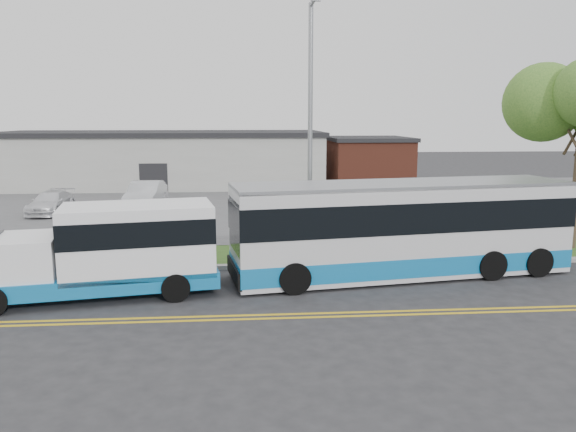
{
  "coord_description": "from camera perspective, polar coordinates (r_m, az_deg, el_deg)",
  "views": [
    {
      "loc": [
        0.41,
        -18.76,
        5.42
      ],
      "look_at": [
        2.16,
        2.93,
        1.6
      ],
      "focal_mm": 35.0,
      "sensor_mm": 36.0,
      "label": 1
    }
  ],
  "objects": [
    {
      "name": "verge",
      "position": [
        22.32,
        -5.54,
        -4.01
      ],
      "size": [
        80.0,
        3.3,
        0.1
      ],
      "primitive_type": "cube",
      "color": "#2D541C",
      "rests_on": "ground"
    },
    {
      "name": "lane_line_south",
      "position": [
        15.58,
        -5.94,
        -10.42
      ],
      "size": [
        70.0,
        0.12,
        0.01
      ],
      "primitive_type": "cube",
      "color": "gold",
      "rests_on": "ground"
    },
    {
      "name": "pedestrian",
      "position": [
        23.46,
        -13.42,
        -1.09
      ],
      "size": [
        0.81,
        0.71,
        1.87
      ],
      "primitive_type": "imported",
      "rotation": [
        0.0,
        0.0,
        3.62
      ],
      "color": "black",
      "rests_on": "verge"
    },
    {
      "name": "curb",
      "position": [
        20.57,
        -5.62,
        -5.15
      ],
      "size": [
        80.0,
        0.3,
        0.15
      ],
      "primitive_type": "cube",
      "color": "#9E9B93",
      "rests_on": "ground"
    },
    {
      "name": "streetlight_near",
      "position": [
        21.64,
        2.29,
        9.46
      ],
      "size": [
        0.35,
        1.53,
        9.5
      ],
      "color": "gray",
      "rests_on": "verge"
    },
    {
      "name": "grocery_bag_left",
      "position": [
        23.42,
        -14.16,
        -3.08
      ],
      "size": [
        0.32,
        0.32,
        0.32
      ],
      "primitive_type": "sphere",
      "color": "white",
      "rests_on": "verge"
    },
    {
      "name": "transit_bus",
      "position": [
        19.72,
        11.46,
        -1.28
      ],
      "size": [
        11.99,
        4.4,
        3.25
      ],
      "rotation": [
        0.0,
        0.0,
        0.15
      ],
      "color": "silver",
      "rests_on": "ground"
    },
    {
      "name": "parking_lot",
      "position": [
        36.16,
        -5.21,
        1.37
      ],
      "size": [
        80.0,
        25.0,
        0.1
      ],
      "primitive_type": "cube",
      "color": "#4C4C4F",
      "rests_on": "ground"
    },
    {
      "name": "grocery_bag_right",
      "position": [
        23.81,
        -12.54,
        -2.8
      ],
      "size": [
        0.32,
        0.32,
        0.32
      ],
      "primitive_type": "sphere",
      "color": "white",
      "rests_on": "verge"
    },
    {
      "name": "ground",
      "position": [
        19.53,
        -5.67,
        -6.2
      ],
      "size": [
        140.0,
        140.0,
        0.0
      ],
      "primitive_type": "plane",
      "color": "#28282B",
      "rests_on": "ground"
    },
    {
      "name": "commercial_building",
      "position": [
        46.31,
        -12.61,
        5.71
      ],
      "size": [
        25.4,
        10.4,
        4.35
      ],
      "color": "#9E9E99",
      "rests_on": "ground"
    },
    {
      "name": "brick_wing",
      "position": [
        46.01,
        8.12,
        5.54
      ],
      "size": [
        6.3,
        7.3,
        3.9
      ],
      "color": "brown",
      "rests_on": "ground"
    },
    {
      "name": "parked_car_a",
      "position": [
        34.14,
        -14.26,
        2.06
      ],
      "size": [
        1.95,
        5.01,
        1.62
      ],
      "primitive_type": "imported",
      "rotation": [
        0.0,
        0.0,
        -0.05
      ],
      "color": "silver",
      "rests_on": "parking_lot"
    },
    {
      "name": "parked_car_b",
      "position": [
        34.27,
        -22.97,
        1.27
      ],
      "size": [
        1.86,
        4.27,
        1.22
      ],
      "primitive_type": "imported",
      "rotation": [
        0.0,
        0.0,
        -0.03
      ],
      "color": "silver",
      "rests_on": "parking_lot"
    },
    {
      "name": "lane_line_north",
      "position": [
        15.86,
        -5.91,
        -10.05
      ],
      "size": [
        70.0,
        0.12,
        0.01
      ],
      "primitive_type": "cube",
      "color": "gold",
      "rests_on": "ground"
    },
    {
      "name": "shuttle_bus",
      "position": [
        17.96,
        -17.22,
        -3.1
      ],
      "size": [
        7.58,
        3.54,
        2.8
      ],
      "rotation": [
        0.0,
        0.0,
        0.17
      ],
      "color": "#0F6CAC",
      "rests_on": "ground"
    }
  ]
}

